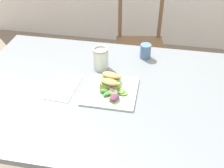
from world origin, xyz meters
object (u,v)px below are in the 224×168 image
chair_wooden_far (140,45)px  sandwich_half_back (111,78)px  sandwich_half_front (110,84)px  cup_extra_side (145,51)px  mason_jar_iced_tea (101,59)px  fork_on_napkin (66,85)px  dining_table (108,107)px  plate_lunch (111,91)px

chair_wooden_far → sandwich_half_back: chair_wooden_far is taller
chair_wooden_far → sandwich_half_front: bearing=-93.3°
chair_wooden_far → cup_extra_side: 0.76m
cup_extra_side → mason_jar_iced_tea: bearing=-145.4°
fork_on_napkin → mason_jar_iced_tea: mason_jar_iced_tea is taller
sandwich_half_back → chair_wooden_far: bearing=86.2°
sandwich_half_back → cup_extra_side: size_ratio=1.21×
dining_table → fork_on_napkin: (-0.22, 0.01, 0.11)m
fork_on_napkin → sandwich_half_front: bearing=-0.1°
plate_lunch → cup_extra_side: bearing=69.0°
chair_wooden_far → sandwich_half_back: 1.02m
plate_lunch → sandwich_half_front: sandwich_half_front is taller
fork_on_napkin → cup_extra_side: cup_extra_side is taller
dining_table → chair_wooden_far: 1.04m
fork_on_napkin → plate_lunch: bearing=-2.8°
plate_lunch → mason_jar_iced_tea: 0.23m
mason_jar_iced_tea → cup_extra_side: mason_jar_iced_tea is taller
sandwich_half_front → cup_extra_side: size_ratio=1.21×
chair_wooden_far → fork_on_napkin: size_ratio=4.69×
dining_table → plate_lunch: bearing=-24.3°
dining_table → sandwich_half_back: bearing=86.7°
dining_table → fork_on_napkin: size_ratio=7.73×
dining_table → sandwich_half_front: 0.15m
plate_lunch → cup_extra_side: (0.14, 0.36, 0.04)m
sandwich_half_back → mason_jar_iced_tea: (-0.08, 0.13, 0.02)m
chair_wooden_far → sandwich_half_back: bearing=-93.8°
sandwich_half_front → cup_extra_side: cup_extra_side is taller
chair_wooden_far → sandwich_half_back: size_ratio=8.55×
mason_jar_iced_tea → cup_extra_side: (0.23, 0.16, -0.01)m
fork_on_napkin → cup_extra_side: 0.51m
fork_on_napkin → mason_jar_iced_tea: (0.14, 0.19, 0.05)m
sandwich_half_front → mason_jar_iced_tea: bearing=114.7°
sandwich_half_back → fork_on_napkin: bearing=-165.8°
chair_wooden_far → plate_lunch: bearing=-93.0°
plate_lunch → sandwich_half_back: 0.08m
chair_wooden_far → sandwich_half_front: chair_wooden_far is taller
chair_wooden_far → sandwich_half_front: 1.07m
dining_table → sandwich_half_back: (0.00, 0.06, 0.15)m
chair_wooden_far → cup_extra_side: chair_wooden_far is taller
chair_wooden_far → fork_on_napkin: 1.10m
chair_wooden_far → mason_jar_iced_tea: (-0.15, -0.83, 0.35)m
plate_lunch → sandwich_half_back: size_ratio=2.52×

